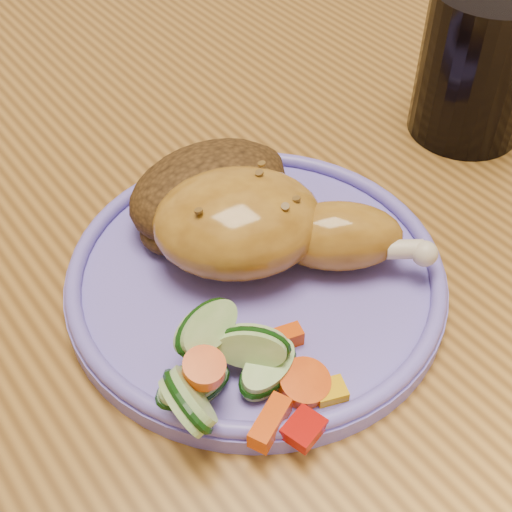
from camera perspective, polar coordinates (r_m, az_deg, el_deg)
name	(u,v)px	position (r m, az deg, el deg)	size (l,w,h in m)	color
dining_table	(241,231)	(0.61, -1.20, 2.00)	(0.90, 1.40, 0.75)	olive
plate	(256,279)	(0.45, 0.00, -1.88)	(0.24, 0.24, 0.01)	#6F60CF
plate_rim	(256,267)	(0.44, 0.00, -0.91)	(0.23, 0.23, 0.01)	#6F60CF
chicken_leg	(262,226)	(0.43, 0.51, 2.45)	(0.16, 0.15, 0.06)	#AF7924
rice_pilaf	(212,191)	(0.47, -3.57, 5.25)	(0.12, 0.08, 0.05)	#442B11
vegetable_pile	(233,369)	(0.38, -1.89, -9.06)	(0.10, 0.10, 0.05)	#A50A05
drinking_glass	(478,64)	(0.57, 17.31, 14.43)	(0.09, 0.09, 0.11)	black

